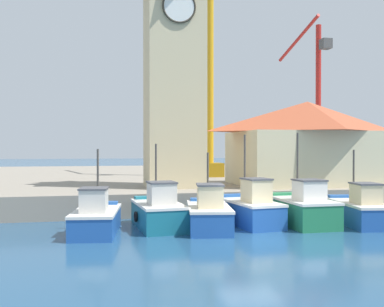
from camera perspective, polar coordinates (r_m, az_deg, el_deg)
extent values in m
plane|color=navy|center=(19.43, 7.45, -10.66)|extent=(300.00, 300.00, 0.00)
cube|color=gray|center=(44.86, -3.99, -3.36)|extent=(120.00, 40.00, 1.32)
cube|color=#2356A8|center=(20.83, -12.05, -8.57)|extent=(2.40, 4.54, 0.95)
cube|color=#2356A8|center=(22.62, -11.40, -6.31)|extent=(1.62, 0.81, 0.24)
cube|color=silver|center=(20.75, -12.05, -7.14)|extent=(2.46, 4.60, 0.12)
cube|color=beige|center=(19.94, -12.35, -5.87)|extent=(1.26, 1.44, 0.98)
cube|color=#4C4C51|center=(19.89, -12.35, -4.36)|extent=(1.35, 1.53, 0.08)
cylinder|color=#4C4742|center=(21.14, -11.87, -3.12)|extent=(0.10, 0.10, 2.72)
torus|color=black|center=(21.19, -14.65, -8.42)|extent=(0.19, 0.53, 0.52)
cube|color=#196B7F|center=(21.74, -4.30, -7.97)|extent=(2.26, 4.31, 1.10)
cube|color=#196B7F|center=(23.44, -5.27, -5.69)|extent=(1.69, 0.72, 0.24)
cube|color=silver|center=(21.66, -4.30, -6.40)|extent=(2.32, 4.38, 0.12)
cube|color=beige|center=(20.89, -3.87, -5.14)|extent=(1.26, 1.34, 0.99)
cube|color=#4C4C51|center=(20.84, -3.88, -3.68)|extent=(1.34, 1.42, 0.08)
cylinder|color=#4C4742|center=(22.03, -4.60, -2.44)|extent=(0.10, 0.10, 2.83)
torus|color=black|center=(21.74, -7.15, -7.97)|extent=(0.16, 0.53, 0.52)
cube|color=#2356A8|center=(21.33, 2.13, -8.25)|extent=(2.59, 4.63, 1.02)
cube|color=#2356A8|center=(23.16, 1.76, -5.97)|extent=(1.66, 0.87, 0.24)
cube|color=silver|center=(21.25, 2.13, -6.77)|extent=(2.66, 4.70, 0.12)
cube|color=beige|center=(20.42, 2.29, -5.49)|extent=(1.33, 1.49, 1.00)
cube|color=#4C4C51|center=(20.37, 2.29, -3.98)|extent=(1.42, 1.58, 0.08)
cylinder|color=#4C4742|center=(21.66, 2.02, -3.16)|extent=(0.10, 0.10, 2.48)
torus|color=black|center=(21.49, -0.63, -8.18)|extent=(0.21, 0.53, 0.52)
cube|color=#2356A8|center=(22.76, 7.30, -7.58)|extent=(2.26, 4.51, 1.10)
cube|color=#2356A8|center=(24.41, 5.32, -5.43)|extent=(1.58, 0.76, 0.24)
cube|color=silver|center=(22.69, 7.30, -6.08)|extent=(2.32, 4.58, 0.12)
cube|color=beige|center=(21.95, 8.17, -4.73)|extent=(1.21, 1.41, 1.08)
cube|color=#4C4C51|center=(21.90, 8.17, -3.22)|extent=(1.30, 1.50, 0.08)
cylinder|color=#4C4742|center=(23.04, 6.72, -1.71)|extent=(0.10, 0.10, 3.30)
torus|color=black|center=(22.56, 4.81, -7.65)|extent=(0.18, 0.53, 0.52)
cube|color=#237A4C|center=(23.15, 13.81, -7.34)|extent=(2.10, 4.21, 1.20)
cube|color=#237A4C|center=(24.72, 11.88, -5.15)|extent=(1.75, 0.62, 0.24)
cube|color=silver|center=(23.07, 13.81, -5.74)|extent=(2.16, 4.27, 0.12)
cube|color=silver|center=(22.37, 14.66, -4.59)|extent=(1.24, 1.27, 0.93)
cube|color=#4C4C51|center=(22.33, 14.67, -3.29)|extent=(1.32, 1.35, 0.08)
cylinder|color=#4C4742|center=(23.41, 13.25, -1.45)|extent=(0.10, 0.10, 3.30)
torus|color=black|center=(22.87, 11.08, -7.43)|extent=(0.13, 0.52, 0.52)
cube|color=#2356A8|center=(24.25, 20.38, -7.21)|extent=(2.41, 4.76, 1.01)
cube|color=#2356A8|center=(26.01, 18.50, -5.28)|extent=(1.60, 0.80, 0.24)
cube|color=silver|center=(24.18, 20.38, -5.90)|extent=(2.48, 4.83, 0.12)
cube|color=beige|center=(23.41, 21.21, -4.83)|extent=(1.26, 1.50, 0.93)
cube|color=#4C4C51|center=(23.36, 21.21, -3.59)|extent=(1.35, 1.59, 0.08)
cylinder|color=#4C4742|center=(24.58, 19.84, -2.60)|extent=(0.10, 0.10, 2.61)
torus|color=black|center=(24.06, 18.00, -7.26)|extent=(0.19, 0.53, 0.52)
cube|color=beige|center=(29.19, -2.33, 8.19)|extent=(3.56, 3.56, 12.62)
cylinder|color=white|center=(28.44, -1.66, 18.18)|extent=(1.96, 0.12, 1.96)
torus|color=#332D23|center=(28.41, -1.65, 18.20)|extent=(2.08, 0.12, 2.08)
cube|color=beige|center=(32.07, 14.45, -0.57)|extent=(9.89, 6.74, 3.61)
pyramid|color=#B25133|center=(32.14, 14.47, 4.53)|extent=(10.29, 7.14, 2.11)
cube|color=maroon|center=(48.52, 15.72, -1.59)|extent=(2.00, 2.00, 1.20)
cylinder|color=red|center=(48.82, 15.75, 7.42)|extent=(0.56, 0.56, 14.09)
cylinder|color=red|center=(53.46, 13.28, 13.91)|extent=(1.05, 8.46, 3.48)
cube|color=#4C4C4C|center=(48.54, 16.62, 13.19)|extent=(1.00, 1.00, 1.00)
cube|color=#976E11|center=(39.35, 2.35, -2.08)|extent=(2.00, 2.00, 1.20)
cylinder|color=gold|center=(40.23, 2.35, 12.97)|extent=(0.56, 0.56, 19.72)
cylinder|color=#33333D|center=(27.79, 8.81, -3.60)|extent=(0.22, 0.22, 0.85)
cube|color=#2D4CA5|center=(27.75, 8.81, -2.15)|extent=(0.34, 0.22, 0.56)
sphere|color=beige|center=(27.73, 8.82, -1.34)|extent=(0.20, 0.20, 0.20)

